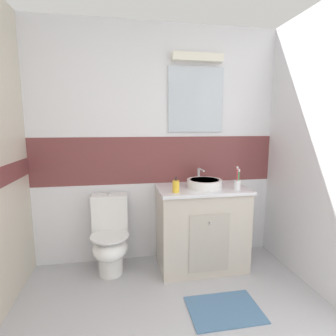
{
  "coord_description": "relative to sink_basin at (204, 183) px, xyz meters",
  "views": [
    {
      "loc": [
        -0.38,
        -0.4,
        1.47
      ],
      "look_at": [
        0.01,
        1.8,
        1.11
      ],
      "focal_mm": 28.28,
      "sensor_mm": 36.0,
      "label": 1
    }
  ],
  "objects": [
    {
      "name": "bath_mat",
      "position": [
        -0.04,
        -0.7,
        -0.89
      ],
      "size": [
        0.57,
        0.41,
        0.01
      ],
      "primitive_type": "cube",
      "color": "#4C7299",
      "rests_on": "ground_plane"
    },
    {
      "name": "soap_dispenser",
      "position": [
        -0.33,
        -0.15,
        0.01
      ],
      "size": [
        0.07,
        0.07,
        0.15
      ],
      "color": "yellow",
      "rests_on": "vanity_cabinet"
    },
    {
      "name": "sink_basin",
      "position": [
        0.0,
        0.0,
        0.0
      ],
      "size": [
        0.35,
        0.4,
        0.17
      ],
      "color": "white",
      "rests_on": "vanity_cabinet"
    },
    {
      "name": "wall_back_tiled",
      "position": [
        -0.43,
        0.34,
        0.37
      ],
      "size": [
        3.2,
        0.2,
        2.5
      ],
      "color": "white",
      "rests_on": "ground_plane"
    },
    {
      "name": "toothbrush_cup",
      "position": [
        0.28,
        -0.16,
        0.01
      ],
      "size": [
        0.06,
        0.06,
        0.23
      ],
      "color": "white",
      "rests_on": "vanity_cabinet"
    },
    {
      "name": "vanity_cabinet",
      "position": [
        -0.02,
        0.01,
        -0.47
      ],
      "size": [
        0.89,
        0.58,
        0.85
      ],
      "color": "beige",
      "rests_on": "ground_plane"
    },
    {
      "name": "toilet",
      "position": [
        -0.95,
        0.05,
        -0.53
      ],
      "size": [
        0.37,
        0.5,
        0.79
      ],
      "color": "white",
      "rests_on": "ground_plane"
    }
  ]
}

